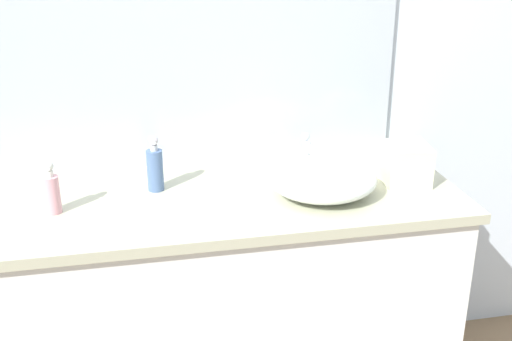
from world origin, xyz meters
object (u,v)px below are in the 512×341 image
object	(u,v)px
sink_basin	(323,179)
soap_dispenser	(52,192)
lotion_bottle	(155,168)
tissue_box	(406,162)

from	to	relation	value
sink_basin	soap_dispenser	distance (m)	0.81
soap_dispenser	lotion_bottle	world-z (taller)	lotion_bottle
tissue_box	soap_dispenser	bearing A→B (deg)	-179.70
tissue_box	sink_basin	bearing A→B (deg)	-172.32
lotion_bottle	soap_dispenser	bearing A→B (deg)	-160.47
lotion_bottle	tissue_box	xyz separation A→B (m)	(0.79, -0.10, -0.00)
sink_basin	lotion_bottle	distance (m)	0.52
sink_basin	tissue_box	distance (m)	0.29
sink_basin	lotion_bottle	size ratio (longest dim) A/B	1.87
sink_basin	lotion_bottle	xyz separation A→B (m)	(-0.50, 0.14, 0.02)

